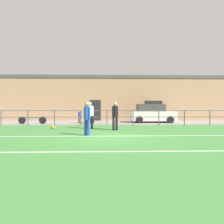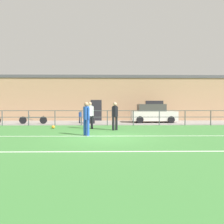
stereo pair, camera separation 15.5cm
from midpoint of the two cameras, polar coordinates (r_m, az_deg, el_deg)
ground at (r=9.47m, az=-1.77°, el=-7.37°), size 60.00×44.00×0.04m
field_line_touchline at (r=9.90m, az=-1.76°, el=-6.84°), size 36.00×0.11×0.00m
field_line_hash at (r=6.58m, az=-1.84°, el=-11.17°), size 36.00×0.11×0.00m
pavement_strip at (r=17.91m, az=-1.69°, el=-3.02°), size 48.00×5.00×0.02m
perimeter_fence at (r=15.37m, az=-1.70°, el=-1.03°), size 36.07×0.07×1.15m
clubhouse_facade at (r=21.57m, az=-1.67°, el=3.93°), size 28.00×2.56×4.63m
player_goalkeeper at (r=12.23m, az=0.53°, el=-0.64°), size 0.39×0.34×1.72m
player_striker at (r=10.07m, az=-7.52°, el=-1.28°), size 0.35×0.36×1.68m
player_winger at (r=13.08m, az=-6.62°, el=-0.43°), size 0.48×0.31×1.75m
soccer_ball_match at (r=13.73m, az=-16.69°, el=-4.09°), size 0.22×0.22×0.22m
spectator_child at (r=17.42m, az=-9.37°, el=-1.09°), size 0.29×0.19×1.09m
parked_car_red at (r=18.35m, az=11.07°, el=-0.49°), size 3.93×1.88×1.64m
bicycle_parked_0 at (r=17.69m, az=-21.94°, el=-2.12°), size 2.28×0.04×0.71m
trash_bin_0 at (r=17.02m, az=-6.40°, el=-1.49°), size 0.66×0.56×1.02m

